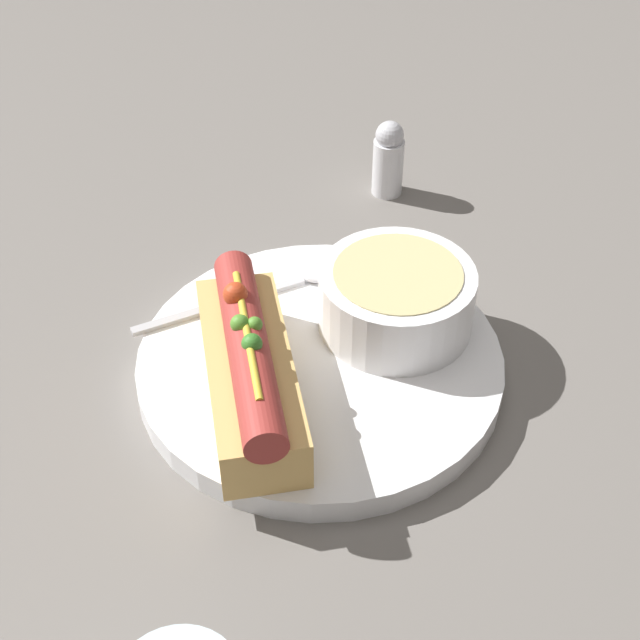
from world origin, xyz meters
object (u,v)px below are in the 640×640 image
object	(u,v)px
hot_dog	(250,368)
spoon	(283,285)
salt_shaker	(388,158)
soup_bowl	(396,296)

from	to	relation	value
hot_dog	spoon	xyz separation A→B (m)	(-0.10, 0.06, -0.02)
spoon	salt_shaker	world-z (taller)	salt_shaker
hot_dog	soup_bowl	size ratio (longest dim) A/B	1.55
hot_dog	salt_shaker	world-z (taller)	hot_dog
soup_bowl	spoon	size ratio (longest dim) A/B	0.66
soup_bowl	salt_shaker	xyz separation A→B (m)	(-0.20, 0.08, -0.01)
soup_bowl	spoon	xyz separation A→B (m)	(-0.07, -0.07, -0.02)
hot_dog	soup_bowl	xyz separation A→B (m)	(-0.04, 0.12, -0.00)
hot_dog	spoon	size ratio (longest dim) A/B	1.03
spoon	salt_shaker	bearing A→B (deg)	35.17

